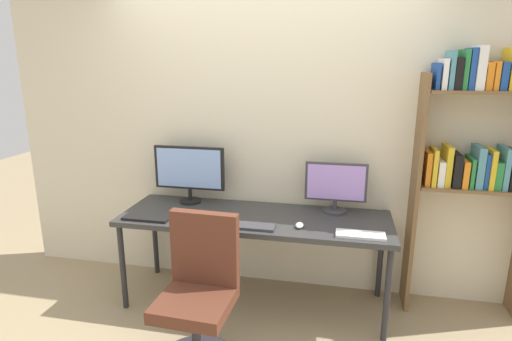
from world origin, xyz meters
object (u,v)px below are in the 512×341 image
Objects in this scene: office_chair at (199,308)px; monitor_right at (336,186)px; desk at (255,222)px; keyboard_center at (248,226)px; keyboard_right at (361,235)px; computer_mouse at (299,225)px; bookshelf at (473,152)px; monitor_left at (189,171)px; keyboard_left at (147,218)px.

monitor_right reaches higher than office_chair.
desk is 0.24m from keyboard_center.
keyboard_right is 3.46× the size of computer_mouse.
bookshelf is 1.70m from keyboard_center.
office_chair is at bearing -132.12° from computer_mouse.
desk is 2.09× the size of office_chair.
monitor_right is 1.22× the size of keyboard_center.
keyboard_left is at bearing -112.78° from monitor_left.
keyboard_center is at bearing 0.00° from keyboard_left.
monitor_right is 0.49m from computer_mouse.
keyboard_right is (1.39, -0.44, -0.26)m from monitor_left.
bookshelf is 2.02× the size of office_chair.
bookshelf reaches higher than keyboard_right.
keyboard_left is 1.15m from computer_mouse.
monitor_left is 1.80× the size of keyboard_right.
bookshelf reaches higher than office_chair.
keyboard_center is at bearing -168.69° from computer_mouse.
computer_mouse is (0.36, 0.07, 0.01)m from keyboard_center.
desk is 0.72m from monitor_left.
monitor_left is at bearing 158.94° from computer_mouse.
desk is 1.04× the size of bookshelf.
monitor_left is 1.26× the size of monitor_right.
monitor_right is (-0.95, -0.02, -0.31)m from bookshelf.
bookshelf is 4.19× the size of monitor_right.
office_chair is 1.65× the size of monitor_left.
bookshelf is 1.00m from monitor_right.
keyboard_center is at bearing 180.00° from keyboard_right.
office_chair is 10.31× the size of computer_mouse.
monitor_left reaches higher than desk.
monitor_left is (-2.15, -0.02, -0.25)m from bookshelf.
keyboard_left is at bearing 180.00° from keyboard_right.
keyboard_center is 0.37m from computer_mouse.
desk is at bearing -19.49° from monitor_left.
keyboard_center is at bearing -36.40° from monitor_left.
office_chair is at bearing -151.03° from keyboard_right.
keyboard_center is at bearing -163.52° from bookshelf.
office_chair is 2.08× the size of monitor_right.
office_chair is 2.77× the size of keyboard_left.
monitor_right is 1.47m from keyboard_left.
computer_mouse is at bearing 47.88° from office_chair.
bookshelf is at bearing 8.41° from desk.
monitor_left is 1.06m from computer_mouse.
keyboard_center is (-1.55, -0.46, -0.52)m from bookshelf.
office_chair is at bearing -104.15° from desk.
monitor_right reaches higher than keyboard_left.
monitor_right is at bearing -0.00° from monitor_left.
keyboard_center is (0.79, 0.00, 0.00)m from keyboard_left.
desk is at bearing 163.68° from keyboard_right.
keyboard_left is at bearing -162.30° from monitor_right.
desk is 0.40m from computer_mouse.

